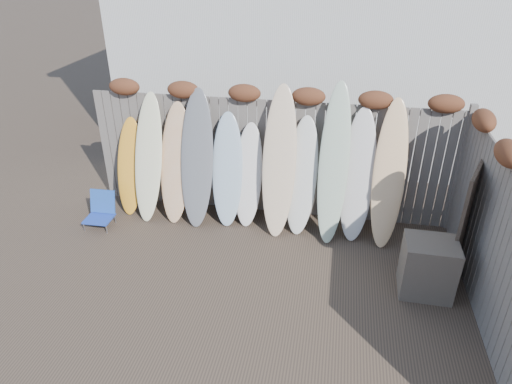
% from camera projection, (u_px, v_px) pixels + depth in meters
% --- Properties ---
extents(ground, '(80.00, 80.00, 0.00)m').
position_uv_depth(ground, '(239.00, 301.00, 6.00)').
color(ground, '#493A2D').
extents(back_fence, '(6.05, 0.28, 2.24)m').
position_uv_depth(back_fence, '(273.00, 149.00, 7.49)').
color(back_fence, slate).
rests_on(back_fence, ground).
extents(right_fence, '(0.28, 4.40, 2.24)m').
position_uv_depth(right_fence, '(499.00, 243.00, 5.19)').
color(right_fence, slate).
rests_on(right_fence, ground).
extents(beach_chair, '(0.43, 0.46, 0.57)m').
position_uv_depth(beach_chair, '(101.00, 210.00, 7.55)').
color(beach_chair, '#2446B6').
rests_on(beach_chair, ground).
extents(wooden_crate, '(0.68, 0.57, 0.78)m').
position_uv_depth(wooden_crate, '(428.00, 267.00, 6.00)').
color(wooden_crate, brown).
rests_on(wooden_crate, ground).
extents(lattice_panel, '(0.46, 1.03, 1.64)m').
position_uv_depth(lattice_panel, '(466.00, 219.00, 6.24)').
color(lattice_panel, '#423128').
rests_on(lattice_panel, ground).
extents(surfboard_0, '(0.48, 0.60, 1.62)m').
position_uv_depth(surfboard_0, '(130.00, 167.00, 7.75)').
color(surfboard_0, '#FEA528').
rests_on(surfboard_0, ground).
extents(surfboard_1, '(0.54, 0.77, 2.08)m').
position_uv_depth(surfboard_1, '(148.00, 158.00, 7.51)').
color(surfboard_1, '#F8F3C2').
rests_on(surfboard_1, ground).
extents(surfboard_2, '(0.54, 0.71, 1.94)m').
position_uv_depth(surfboard_2, '(176.00, 164.00, 7.49)').
color(surfboard_2, '#E9A27C').
rests_on(surfboard_2, ground).
extents(surfboard_3, '(0.57, 0.79, 2.18)m').
position_uv_depth(surfboard_3, '(197.00, 159.00, 7.35)').
color(surfboard_3, slate).
rests_on(surfboard_3, ground).
extents(surfboard_4, '(0.57, 0.70, 1.82)m').
position_uv_depth(surfboard_4, '(227.00, 170.00, 7.42)').
color(surfboard_4, '#A2BBCE').
rests_on(surfboard_4, ground).
extents(surfboard_5, '(0.47, 0.61, 1.66)m').
position_uv_depth(surfboard_5, '(248.00, 175.00, 7.42)').
color(surfboard_5, white).
rests_on(surfboard_5, ground).
extents(surfboard_6, '(0.54, 0.82, 2.31)m').
position_uv_depth(surfboard_6, '(279.00, 162.00, 7.09)').
color(surfboard_6, beige).
rests_on(surfboard_6, ground).
extents(surfboard_7, '(0.53, 0.69, 1.84)m').
position_uv_depth(surfboard_7, '(302.00, 176.00, 7.19)').
color(surfboard_7, white).
rests_on(surfboard_7, ground).
extents(surfboard_8, '(0.47, 0.85, 2.39)m').
position_uv_depth(surfboard_8, '(334.00, 164.00, 6.92)').
color(surfboard_8, beige).
rests_on(surfboard_8, ground).
extents(surfboard_9, '(0.54, 0.73, 2.02)m').
position_uv_depth(surfboard_9, '(358.00, 176.00, 7.01)').
color(surfboard_9, silver).
rests_on(surfboard_9, ground).
extents(surfboard_10, '(0.51, 0.79, 2.20)m').
position_uv_depth(surfboard_10, '(389.00, 175.00, 6.83)').
color(surfboard_10, '#FFCA90').
rests_on(surfboard_10, ground).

